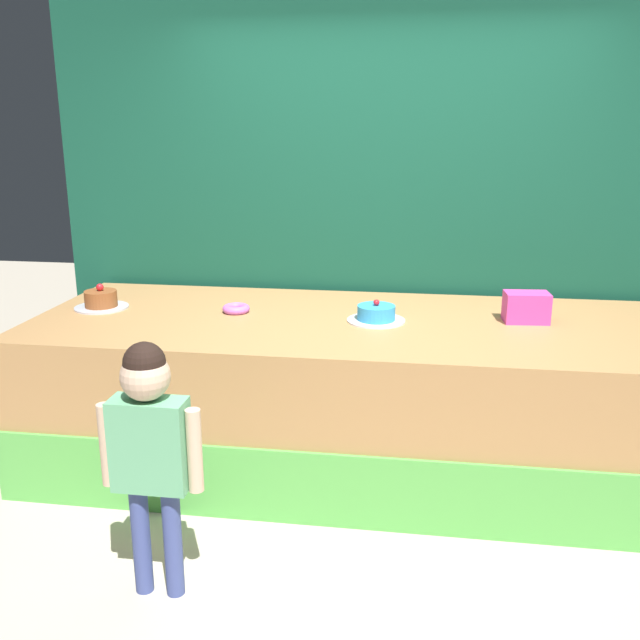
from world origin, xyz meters
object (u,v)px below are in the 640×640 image
object	(u,v)px
donut	(236,309)
cake_left	(101,300)
child_figure	(150,436)
cake_center	(376,314)
pink_box	(526,307)

from	to	relation	value
donut	cake_left	distance (m)	0.79
child_figure	cake_left	distance (m)	1.54
cake_left	cake_center	bearing A→B (deg)	-1.68
child_figure	donut	distance (m)	1.34
pink_box	cake_left	bearing A→B (deg)	-178.49
cake_left	cake_center	size ratio (longest dim) A/B	0.98
child_figure	pink_box	size ratio (longest dim) A/B	4.69
donut	cake_left	xyz separation A→B (m)	(-0.79, -0.02, 0.02)
cake_center	cake_left	bearing A→B (deg)	178.32
cake_left	pink_box	bearing A→B (deg)	1.51
child_figure	pink_box	world-z (taller)	child_figure
donut	cake_center	bearing A→B (deg)	-4.92
pink_box	donut	xyz separation A→B (m)	(-1.59, -0.04, -0.06)
cake_left	donut	bearing A→B (deg)	1.57
child_figure	pink_box	xyz separation A→B (m)	(1.58, 1.37, 0.23)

